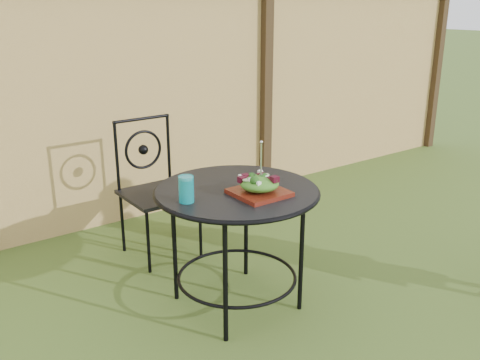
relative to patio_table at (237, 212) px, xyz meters
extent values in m
plane|color=#2C4917|center=(0.16, -0.59, -0.59)|extent=(60.00, 60.00, 0.00)
cube|color=#E1BB6F|center=(0.16, 1.61, 0.31)|extent=(8.00, 0.05, 1.80)
cube|color=black|center=(1.46, 1.56, 0.36)|extent=(0.09, 0.09, 1.90)
cube|color=black|center=(4.06, 1.56, 0.36)|extent=(0.09, 0.09, 1.90)
cylinder|color=black|center=(0.00, 0.00, 0.13)|extent=(0.90, 0.90, 0.02)
torus|color=black|center=(0.00, 0.00, 0.12)|extent=(0.92, 0.92, 0.02)
torus|color=black|center=(0.00, 0.00, -0.41)|extent=(0.70, 0.70, 0.02)
cylinder|color=black|center=(0.26, 0.26, -0.23)|extent=(0.03, 0.03, 0.71)
cylinder|color=black|center=(-0.26, 0.26, -0.23)|extent=(0.03, 0.03, 0.71)
cylinder|color=black|center=(-0.26, -0.26, -0.23)|extent=(0.03, 0.03, 0.71)
cylinder|color=black|center=(0.26, -0.26, -0.23)|extent=(0.03, 0.03, 0.71)
cube|color=black|center=(-0.04, 0.85, -0.14)|extent=(0.46, 0.46, 0.03)
cylinder|color=black|center=(-0.04, 1.06, 0.35)|extent=(0.42, 0.02, 0.02)
torus|color=black|center=(-0.04, 1.06, 0.13)|extent=(0.28, 0.02, 0.28)
cylinder|color=black|center=(-0.24, 0.65, -0.37)|extent=(0.02, 0.02, 0.44)
cylinder|color=black|center=(0.16, 0.65, -0.37)|extent=(0.02, 0.02, 0.44)
cylinder|color=black|center=(-0.24, 1.05, -0.37)|extent=(0.02, 0.02, 0.44)
cylinder|color=black|center=(0.16, 1.05, -0.37)|extent=(0.02, 0.02, 0.44)
cylinder|color=black|center=(-0.24, 1.06, 0.11)|extent=(0.02, 0.02, 0.50)
cylinder|color=black|center=(0.16, 1.06, 0.11)|extent=(0.02, 0.02, 0.50)
cube|color=#3E0E08|center=(0.04, -0.15, 0.15)|extent=(0.27, 0.27, 0.02)
ellipsoid|color=#235614|center=(0.04, -0.15, 0.20)|extent=(0.21, 0.21, 0.08)
cylinder|color=silver|center=(0.05, -0.15, 0.33)|extent=(0.01, 0.01, 0.18)
cylinder|color=#0C8690|center=(-0.33, -0.01, 0.21)|extent=(0.08, 0.08, 0.14)
camera|label=1|loc=(-1.63, -2.26, 1.12)|focal=40.00mm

